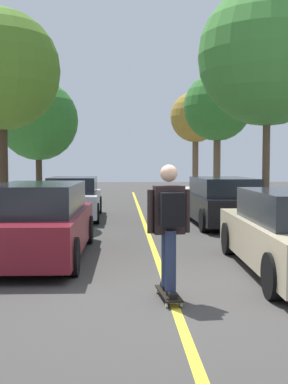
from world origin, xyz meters
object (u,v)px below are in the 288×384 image
(street_tree_left_nearest, at_px, (0,71))
(skateboarder, at_px, (169,221))
(parked_car_right_near, at_px, (222,201))
(street_tree_right_far, at_px, (196,117))
(parked_car_left_nearest, at_px, (38,221))
(street_tree_left_near, at_px, (38,121))
(street_tree_right_nearest, at_px, (268,56))
(street_tree_right_near, at_px, (217,108))
(skateboard, at_px, (168,294))
(parked_car_left_near, at_px, (73,198))

(street_tree_left_nearest, distance_m, skateboarder, 9.88)
(parked_car_right_near, bearing_deg, street_tree_right_far, 83.77)
(parked_car_left_nearest, relative_size, skateboarder, 2.67)
(street_tree_right_far, bearing_deg, street_tree_left_nearest, -115.76)
(skateboarder, bearing_deg, parked_car_right_near, 73.21)
(street_tree_left_nearest, xyz_separation_m, street_tree_left_near, (0.00, 6.43, -0.90))
(street_tree_left_near, distance_m, street_tree_right_nearest, 9.92)
(parked_car_right_near, bearing_deg, street_tree_right_nearest, 48.19)
(street_tree_left_nearest, xyz_separation_m, street_tree_right_near, (8.58, 10.37, 0.17))
(parked_car_left_nearest, height_order, street_tree_right_far, street_tree_right_far)
(street_tree_left_near, xyz_separation_m, skateboard, (4.24, -14.61, -3.58))
(street_tree_left_near, distance_m, skateboard, 15.63)
(parked_car_right_near, height_order, street_tree_left_near, street_tree_left_near)
(parked_car_left_nearest, bearing_deg, skateboarder, -53.41)
(parked_car_left_nearest, bearing_deg, street_tree_left_nearest, 111.00)
(street_tree_right_near, relative_size, street_tree_right_far, 0.98)
(street_tree_right_nearest, xyz_separation_m, street_tree_right_near, (-0.00, 8.58, -0.75))
(parked_car_left_nearest, relative_size, street_tree_right_nearest, 0.59)
(skateboarder, bearing_deg, street_tree_left_nearest, 117.32)
(street_tree_right_near, height_order, skateboard, street_tree_right_near)
(street_tree_left_near, relative_size, street_tree_right_far, 0.80)
(parked_car_right_near, distance_m, street_tree_right_far, 18.79)
(street_tree_left_nearest, bearing_deg, parked_car_left_nearest, -69.00)
(street_tree_right_near, relative_size, skateboard, 7.44)
(parked_car_left_near, distance_m, parked_car_right_near, 4.96)
(parked_car_right_near, distance_m, skateboarder, 8.15)
(street_tree_left_nearest, bearing_deg, street_tree_right_nearest, 11.84)
(parked_car_left_near, distance_m, street_tree_right_nearest, 8.17)
(parked_car_left_near, xyz_separation_m, skateboarder, (2.25, -9.64, 0.40))
(street_tree_left_nearest, xyz_separation_m, skateboarder, (4.24, -8.21, -3.49))
(street_tree_right_nearest, bearing_deg, street_tree_right_near, 90.00)
(street_tree_right_far, relative_size, skateboard, 7.61)
(parked_car_left_near, height_order, street_tree_left_nearest, street_tree_left_nearest)
(skateboard, bearing_deg, street_tree_right_nearest, 66.49)
(street_tree_right_nearest, bearing_deg, parked_car_left_nearest, -133.38)
(parked_car_left_near, xyz_separation_m, street_tree_right_near, (6.59, 8.95, 4.06))
(street_tree_right_nearest, xyz_separation_m, skateboard, (-4.34, -9.98, -5.40))
(street_tree_left_nearest, distance_m, street_tree_right_near, 13.46)
(street_tree_right_near, bearing_deg, street_tree_left_nearest, -129.59)
(skateboard, bearing_deg, parked_car_left_nearest, 126.85)
(street_tree_left_nearest, bearing_deg, skateboarder, -62.68)
(parked_car_left_nearest, relative_size, street_tree_right_far, 0.70)
(parked_car_left_nearest, relative_size, street_tree_right_near, 0.72)
(parked_car_left_near, distance_m, street_tree_left_nearest, 4.60)
(parked_car_left_nearest, xyz_separation_m, street_tree_right_near, (6.59, 15.55, 4.02))
(parked_car_left_nearest, bearing_deg, street_tree_right_far, 73.98)
(street_tree_left_near, relative_size, street_tree_right_near, 0.82)
(parked_car_left_nearest, bearing_deg, street_tree_right_nearest, 46.62)
(parked_car_left_near, relative_size, skateboard, 5.07)
(parked_car_right_near, xyz_separation_m, street_tree_left_nearest, (-6.59, 0.42, 3.87))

